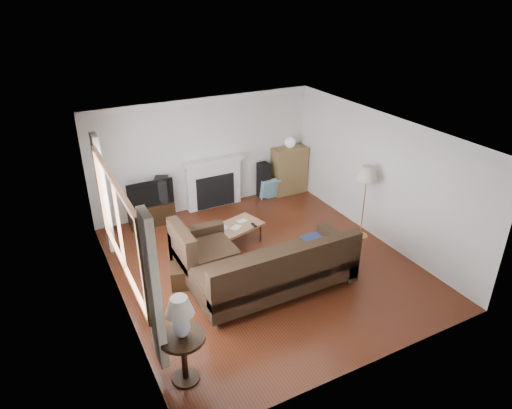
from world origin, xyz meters
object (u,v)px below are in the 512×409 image
coffee_table (234,236)px  side_table (184,358)px  bookshelf (289,170)px  sectional_sofa (276,267)px  tv_stand (152,213)px  floor_lamp (364,203)px

coffee_table → side_table: size_ratio=1.51×
bookshelf → side_table: size_ratio=1.56×
bookshelf → sectional_sofa: bookshelf is taller
tv_stand → sectional_sofa: (1.16, -3.24, 0.23)m
floor_lamp → side_table: 4.76m
floor_lamp → sectional_sofa: bearing=-162.8°
side_table → sectional_sofa: bearing=29.5°
sectional_sofa → side_table: (-1.97, -1.11, -0.10)m
bookshelf → coffee_table: (-2.23, -1.66, -0.35)m
sectional_sofa → coffee_table: bearing=89.8°
tv_stand → floor_lamp: size_ratio=0.61×
bookshelf → floor_lamp: 2.53m
bookshelf → side_table: bearing=-133.9°
floor_lamp → side_table: bearing=-157.0°
bookshelf → floor_lamp: bearing=-86.3°
sectional_sofa → floor_lamp: size_ratio=1.89×
bookshelf → sectional_sofa: 3.96m
tv_stand → bookshelf: 3.42m
sectional_sofa → coffee_table: 1.63m
side_table → tv_stand: bearing=79.5°
floor_lamp → side_table: floor_lamp is taller
tv_stand → sectional_sofa: sectional_sofa is taller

